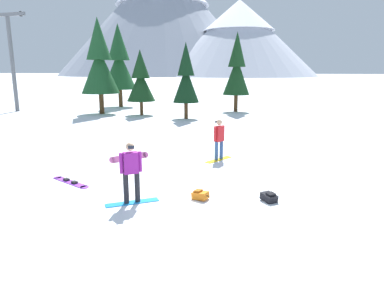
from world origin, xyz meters
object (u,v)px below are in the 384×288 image
object	(u,v)px
snowboarder_foreground	(131,171)
loose_snowboard_far_spare	(129,157)
snowboarder_midground	(219,139)
pine_tree_tall	(186,78)
backpack_orange	(200,195)
pine_tree_twin	(99,62)
pine_tree_slender	(119,62)
pine_tree_broad	(141,80)
loose_snowboard_near_right	(70,182)
backpack_black	(269,197)
pine_tree_young	(237,69)
ski_lift_tower	(12,54)

from	to	relation	value
snowboarder_foreground	loose_snowboard_far_spare	distance (m)	4.93
snowboarder_midground	pine_tree_tall	world-z (taller)	pine_tree_tall
snowboarder_midground	backpack_orange	bearing A→B (deg)	-84.48
pine_tree_twin	pine_tree_slender	world-z (taller)	pine_tree_slender
pine_tree_broad	snowboarder_foreground	bearing A→B (deg)	-65.81
pine_tree_broad	loose_snowboard_near_right	bearing A→B (deg)	-72.74
snowboarder_foreground	backpack_black	size ratio (longest dim) A/B	3.22
pine_tree_tall	pine_tree_slender	bearing A→B (deg)	144.76
pine_tree_broad	pine_tree_young	size ratio (longest dim) A/B	0.77
snowboarder_midground	ski_lift_tower	bearing A→B (deg)	151.32
loose_snowboard_far_spare	loose_snowboard_near_right	bearing A→B (deg)	-99.52
loose_snowboard_far_spare	backpack_orange	world-z (taller)	backpack_orange
pine_tree_twin	snowboarder_midground	bearing A→B (deg)	-43.44
snowboarder_foreground	pine_tree_twin	xyz separation A→B (m)	(-11.83, 17.89, 3.47)
snowboarder_foreground	pine_tree_slender	distance (m)	27.17
snowboarder_foreground	backpack_orange	size ratio (longest dim) A/B	3.20
loose_snowboard_near_right	backpack_orange	world-z (taller)	backpack_orange
pine_tree_broad	pine_tree_tall	distance (m)	4.41
backpack_black	pine_tree_slender	world-z (taller)	pine_tree_slender
pine_tree_twin	pine_tree_tall	world-z (taller)	pine_tree_twin
loose_snowboard_near_right	pine_tree_young	bearing A→B (deg)	84.84
loose_snowboard_far_spare	backpack_black	xyz separation A→B (m)	(6.01, -3.04, 0.00)
backpack_orange	pine_tree_broad	distance (m)	20.05
pine_tree_young	backpack_orange	bearing A→B (deg)	-83.11
pine_tree_young	ski_lift_tower	bearing A→B (deg)	-164.47
ski_lift_tower	loose_snowboard_near_right	bearing A→B (deg)	-42.77
loose_snowboard_near_right	backpack_orange	distance (m)	4.61
backpack_black	pine_tree_young	bearing A→B (deg)	102.08
backpack_black	ski_lift_tower	xyz separation A→B (m)	(-24.15, 16.05, 5.01)
pine_tree_young	pine_tree_tall	distance (m)	6.46
backpack_orange	pine_tree_tall	world-z (taller)	pine_tree_tall
snowboarder_midground	backpack_black	bearing A→B (deg)	-60.07
loose_snowboard_far_spare	backpack_orange	size ratio (longest dim) A/B	2.75
snowboarder_midground	ski_lift_tower	world-z (taller)	ski_lift_tower
snowboarder_foreground	loose_snowboard_far_spare	xyz separation A→B (m)	(-2.28, 4.30, -0.82)
snowboarder_foreground	pine_tree_twin	bearing A→B (deg)	123.48
backpack_black	pine_tree_twin	distance (m)	23.18
loose_snowboard_far_spare	backpack_black	world-z (taller)	backpack_black
loose_snowboard_far_spare	pine_tree_slender	size ratio (longest dim) A/B	0.18
snowboarder_foreground	loose_snowboard_near_right	distance (m)	3.15
loose_snowboard_near_right	pine_tree_tall	xyz separation A→B (m)	(-1.00, 16.00, 3.16)
snowboarder_midground	loose_snowboard_near_right	xyz separation A→B (m)	(-4.17, -4.37, -0.89)
loose_snowboard_far_spare	pine_tree_tall	size ratio (longest dim) A/B	0.26
loose_snowboard_near_right	pine_tree_young	xyz separation A→B (m)	(1.96, 21.71, 3.83)
backpack_orange	pine_tree_young	size ratio (longest dim) A/B	0.08
snowboarder_midground	pine_tree_twin	distance (m)	18.48
pine_tree_twin	ski_lift_tower	bearing A→B (deg)	-176.13
ski_lift_tower	pine_tree_twin	bearing A→B (deg)	3.87
snowboarder_midground	pine_tree_twin	xyz separation A→B (m)	(-13.18, 12.48, 3.50)
pine_tree_slender	loose_snowboard_near_right	bearing A→B (deg)	-65.58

